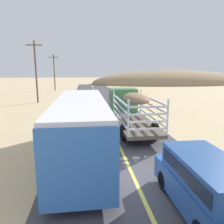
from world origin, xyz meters
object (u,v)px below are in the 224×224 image
at_px(suv_near, 206,183).
at_px(bus, 81,127).
at_px(livestock_truck, 127,103).
at_px(power_pole_mid, 36,70).
at_px(power_pole_far, 54,71).

xyz_separation_m(suv_near, bus, (-4.11, 5.09, 0.66)).
bearing_deg(suv_near, livestock_truck, 91.09).
distance_m(livestock_truck, bus, 8.15).
relative_size(power_pole_mid, power_pole_far, 1.08).
bearing_deg(bus, suv_near, -51.11).
bearing_deg(power_pole_mid, livestock_truck, -52.30).
height_order(livestock_truck, power_pole_far, power_pole_far).
height_order(suv_near, power_pole_far, power_pole_far).
xyz_separation_m(suv_near, livestock_truck, (-0.23, 12.26, 0.70)).
height_order(suv_near, livestock_truck, livestock_truck).
height_order(suv_near, power_pole_mid, power_pole_mid).
bearing_deg(power_pole_mid, power_pole_far, 90.00).
bearing_deg(suv_near, power_pole_far, 103.52).
bearing_deg(power_pole_mid, bus, -72.40).
relative_size(suv_near, power_pole_far, 0.58).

